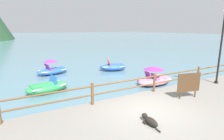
% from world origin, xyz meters
% --- Properties ---
extents(ground_plane, '(200.00, 200.00, 0.00)m').
position_xyz_m(ground_plane, '(0.00, 40.00, 0.00)').
color(ground_plane, slate).
extents(dock_railing, '(23.92, 0.12, 0.95)m').
position_xyz_m(dock_railing, '(-0.00, 1.55, 0.97)').
color(dock_railing, brown).
rests_on(dock_railing, promenade_dock).
extents(lamp_post, '(0.28, 0.28, 4.16)m').
position_xyz_m(lamp_post, '(5.89, 0.88, 2.90)').
color(lamp_post, black).
rests_on(lamp_post, promenade_dock).
extents(sign_board, '(1.16, 0.31, 1.19)m').
position_xyz_m(sign_board, '(2.47, 0.11, 1.13)').
color(sign_board, beige).
rests_on(sign_board, promenade_dock).
extents(dog_resting, '(0.40, 1.08, 0.26)m').
position_xyz_m(dog_resting, '(-0.65, -0.91, 0.52)').
color(dog_resting, black).
rests_on(dog_resting, promenade_dock).
extents(pedal_boat_0, '(2.66, 1.59, 1.22)m').
position_xyz_m(pedal_boat_0, '(-1.80, 9.40, 0.38)').
color(pedal_boat_0, blue).
rests_on(pedal_boat_0, ground).
extents(pedal_boat_1, '(2.56, 1.51, 1.22)m').
position_xyz_m(pedal_boat_1, '(3.42, 3.44, 0.40)').
color(pedal_boat_1, pink).
rests_on(pedal_boat_1, ground).
extents(pedal_boat_2, '(2.59, 1.94, 0.91)m').
position_xyz_m(pedal_boat_2, '(3.05, 8.26, 0.32)').
color(pedal_boat_2, blue).
rests_on(pedal_boat_2, ground).
extents(pedal_boat_3, '(2.55, 1.57, 0.90)m').
position_xyz_m(pedal_boat_3, '(-2.93, 5.22, 0.31)').
color(pedal_boat_3, green).
rests_on(pedal_boat_3, ground).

